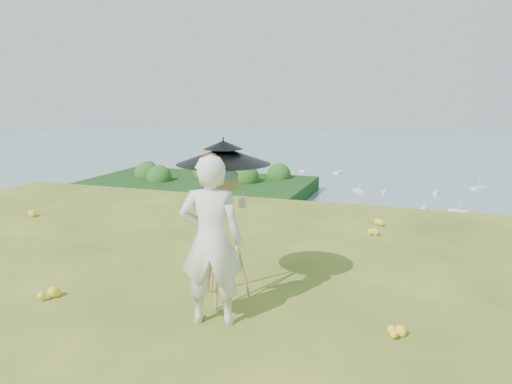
% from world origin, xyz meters
% --- Properties ---
extents(ground, '(14.00, 14.00, 0.00)m').
position_xyz_m(ground, '(0.00, 0.00, 0.00)').
color(ground, '#465F1B').
rests_on(ground, ground).
extents(shoreline_tier, '(170.00, 28.00, 8.00)m').
position_xyz_m(shoreline_tier, '(0.00, 75.00, -36.00)').
color(shoreline_tier, '#6C6557').
rests_on(shoreline_tier, bay_water).
extents(bay_water, '(700.00, 700.00, 0.00)m').
position_xyz_m(bay_water, '(0.00, 240.00, -34.00)').
color(bay_water, slate).
rests_on(bay_water, ground).
extents(peninsula, '(90.00, 60.00, 12.00)m').
position_xyz_m(peninsula, '(-75.00, 155.00, -29.00)').
color(peninsula, '#12350E').
rests_on(peninsula, bay_water).
extents(slope_trees, '(110.00, 50.00, 6.00)m').
position_xyz_m(slope_trees, '(0.00, 35.00, -15.00)').
color(slope_trees, '#2A5218').
rests_on(slope_trees, forest_slope).
extents(harbor_town, '(110.00, 22.00, 5.00)m').
position_xyz_m(harbor_town, '(0.00, 75.00, -29.50)').
color(harbor_town, silver).
rests_on(harbor_town, shoreline_tier).
extents(moored_boats, '(140.00, 140.00, 0.70)m').
position_xyz_m(moored_boats, '(-12.50, 161.00, -33.65)').
color(moored_boats, white).
rests_on(moored_boats, bay_water).
extents(wildflowers, '(10.00, 10.50, 0.12)m').
position_xyz_m(wildflowers, '(0.00, 0.25, 0.06)').
color(wildflowers, yellow).
rests_on(wildflowers, ground).
extents(painter, '(0.77, 0.60, 1.88)m').
position_xyz_m(painter, '(1.29, 0.52, 0.94)').
color(painter, silver).
rests_on(painter, ground).
extents(field_easel, '(0.88, 0.88, 1.72)m').
position_xyz_m(field_easel, '(1.18, 1.12, 0.86)').
color(field_easel, '#AC7748').
rests_on(field_easel, ground).
extents(sun_umbrella, '(1.51, 1.51, 0.58)m').
position_xyz_m(sun_umbrella, '(1.17, 1.15, 1.70)').
color(sun_umbrella, black).
rests_on(sun_umbrella, field_easel).
extents(painter_cap, '(0.30, 0.33, 0.10)m').
position_xyz_m(painter_cap, '(1.29, 0.52, 1.82)').
color(painter_cap, '#C36B70').
rests_on(painter_cap, painter).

